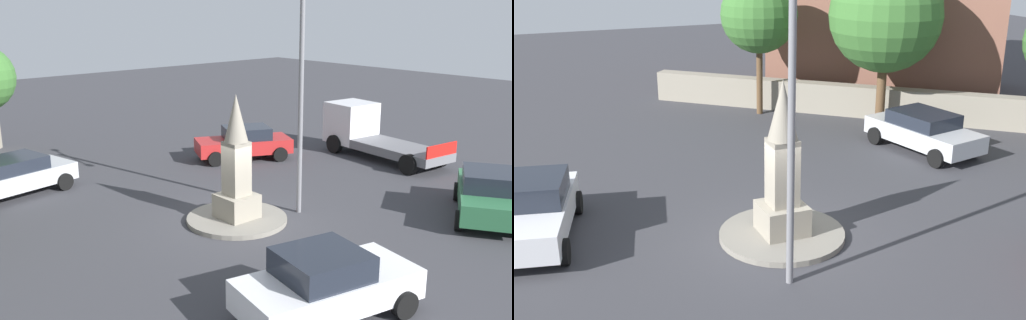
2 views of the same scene
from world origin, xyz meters
TOP-DOWN VIEW (x-y plane):
  - ground_plane at (0.00, 0.00)m, footprint 80.00×80.00m
  - traffic_island at (0.00, 0.00)m, footprint 3.21×3.21m
  - monument at (0.00, 0.00)m, footprint 1.13×1.13m
  - streetlamp at (0.72, 2.09)m, footprint 3.82×0.28m
  - car_silver_parked_right at (-7.36, -4.36)m, footprint 2.66×4.51m
  - car_red_near_island at (-5.69, 5.17)m, footprint 3.32×4.46m
  - car_green_waiting at (5.12, 6.32)m, footprint 3.72×4.58m
  - car_white_passing at (5.84, -2.30)m, footprint 2.72×4.42m
  - truck_white_far_side at (-2.50, 9.85)m, footprint 6.24×2.75m

SIDE VIEW (x-z plane):
  - ground_plane at x=0.00m, z-range 0.00..0.00m
  - traffic_island at x=0.00m, z-range 0.00..0.15m
  - car_silver_parked_right at x=-7.36m, z-range 0.04..1.46m
  - car_red_near_island at x=-5.69m, z-range 0.03..1.48m
  - car_green_waiting at x=5.12m, z-range 0.01..1.59m
  - car_white_passing at x=5.84m, z-range 0.00..1.60m
  - truck_white_far_side at x=-2.50m, z-range -0.08..2.19m
  - monument at x=0.00m, z-range -0.16..3.79m
  - streetlamp at x=0.72m, z-range 0.85..8.43m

